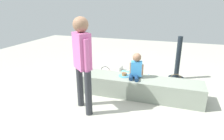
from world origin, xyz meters
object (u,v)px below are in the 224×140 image
object	(u,v)px
cake_box_white	(116,68)
handbag_brown_canvas	(175,84)
cake_plate	(124,75)
handbag_black_leather	(105,76)
gift_bag	(127,77)
adult_standing	(82,57)
water_bottle_near_gift	(149,79)
party_cup_red	(110,72)
child_seated	(136,67)

from	to	relation	value
cake_box_white	handbag_brown_canvas	xyz separation A→B (m)	(1.55, -0.71, 0.05)
cake_plate	handbag_black_leather	size ratio (longest dim) A/B	0.63
cake_box_white	handbag_brown_canvas	bearing A→B (deg)	-24.76
gift_bag	handbag_brown_canvas	world-z (taller)	same
handbag_black_leather	adult_standing	bearing A→B (deg)	-85.41
gift_bag	cake_box_white	size ratio (longest dim) A/B	1.04
cake_plate	handbag_black_leather	bearing A→B (deg)	138.92
water_bottle_near_gift	handbag_black_leather	world-z (taller)	handbag_black_leather
party_cup_red	adult_standing	bearing A→B (deg)	-84.99
party_cup_red	child_seated	bearing A→B (deg)	-47.99
water_bottle_near_gift	handbag_black_leather	bearing A→B (deg)	-172.27
child_seated	handbag_brown_canvas	size ratio (longest dim) A/B	1.45
party_cup_red	cake_box_white	xyz separation A→B (m)	(0.07, 0.32, 0.02)
gift_bag	party_cup_red	world-z (taller)	gift_bag
cake_plate	handbag_brown_canvas	distance (m)	1.16
child_seated	handbag_black_leather	size ratio (longest dim) A/B	1.37
child_seated	adult_standing	world-z (taller)	adult_standing
child_seated	gift_bag	distance (m)	0.76
cake_plate	gift_bag	distance (m)	0.58
adult_standing	cake_plate	distance (m)	1.09
water_bottle_near_gift	cake_box_white	size ratio (longest dim) A/B	0.71
adult_standing	cake_box_white	size ratio (longest dim) A/B	4.86
handbag_black_leather	water_bottle_near_gift	bearing A→B (deg)	7.73
cake_box_white	handbag_black_leather	xyz separation A→B (m)	(-0.02, -0.76, 0.06)
cake_plate	water_bottle_near_gift	xyz separation A→B (m)	(0.40, 0.64, -0.29)
cake_box_white	adult_standing	bearing A→B (deg)	-87.54
party_cup_red	handbag_brown_canvas	xyz separation A→B (m)	(1.61, -0.39, 0.07)
cake_box_white	handbag_black_leather	world-z (taller)	handbag_black_leather
child_seated	handbag_brown_canvas	distance (m)	1.05
child_seated	handbag_brown_canvas	bearing A→B (deg)	37.26
gift_bag	handbag_black_leather	bearing A→B (deg)	-178.25
adult_standing	gift_bag	size ratio (longest dim) A/B	4.68
child_seated	handbag_black_leather	distance (m)	1.07
child_seated	party_cup_red	distance (m)	1.40
cake_plate	adult_standing	bearing A→B (deg)	-120.16
gift_bag	handbag_black_leather	world-z (taller)	handbag_black_leather
party_cup_red	cake_box_white	size ratio (longest dim) A/B	0.30
child_seated	cake_plate	world-z (taller)	child_seated
water_bottle_near_gift	handbag_brown_canvas	bearing A→B (deg)	-8.81
gift_bag	handbag_black_leather	xyz separation A→B (m)	(-0.51, -0.02, -0.02)
water_bottle_near_gift	cake_plate	bearing A→B (deg)	-122.16
water_bottle_near_gift	handbag_black_leather	xyz separation A→B (m)	(-0.99, -0.13, 0.02)
adult_standing	handbag_black_leather	xyz separation A→B (m)	(-0.11, 1.33, -0.81)
party_cup_red	handbag_black_leather	distance (m)	0.44
cake_plate	water_bottle_near_gift	world-z (taller)	cake_plate
handbag_brown_canvas	child_seated	bearing A→B (deg)	-142.74
adult_standing	handbag_brown_canvas	distance (m)	2.16
party_cup_red	cake_plate	bearing A→B (deg)	-56.18
cake_plate	cake_box_white	distance (m)	1.42
cake_plate	gift_bag	size ratio (longest dim) A/B	0.68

